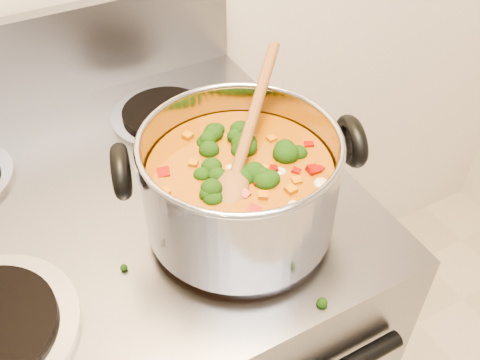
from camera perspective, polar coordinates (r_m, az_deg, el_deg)
name	(u,v)px	position (r m, az deg, el deg)	size (l,w,h in m)	color
electric_range	(134,360)	(1.16, -11.23, -18.33)	(0.74, 0.67, 1.08)	gray
stockpot	(240,185)	(0.68, 0.05, -0.51)	(0.32, 0.25, 0.15)	#A7A7AF
wooden_spoon	(243,149)	(0.66, 0.35, 3.33)	(0.21, 0.22, 0.09)	brown
cooktop_crumbs	(222,151)	(0.86, -1.90, 3.07)	(0.15, 0.08, 0.01)	black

